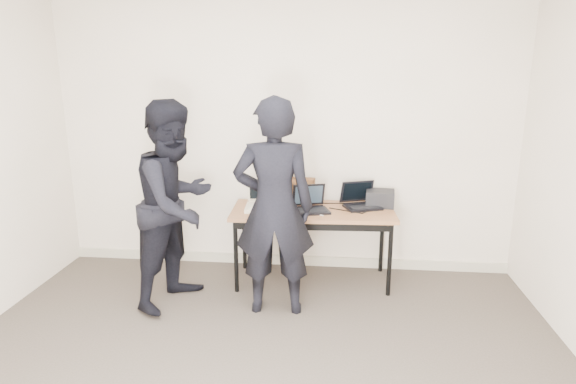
# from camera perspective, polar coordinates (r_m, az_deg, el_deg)

# --- Properties ---
(room) EXTENTS (4.60, 4.60, 2.80)m
(room) POSITION_cam_1_polar(r_m,az_deg,el_deg) (2.56, -5.75, -0.34)
(room) COLOR #443B33
(room) RESTS_ON ground
(desk) EXTENTS (1.53, 0.71, 0.72)m
(desk) POSITION_cam_1_polar(r_m,az_deg,el_deg) (4.49, 2.96, -2.84)
(desk) COLOR brown
(desk) RESTS_ON ground
(laptop_beige) EXTENTS (0.35, 0.34, 0.26)m
(laptop_beige) POSITION_cam_1_polar(r_m,az_deg,el_deg) (4.50, -2.91, -1.31)
(laptop_beige) COLOR beige
(laptop_beige) RESTS_ON desk
(laptop_center) EXTENTS (0.37, 0.37, 0.23)m
(laptop_center) POSITION_cam_1_polar(r_m,az_deg,el_deg) (4.44, 2.71, -1.54)
(laptop_center) COLOR black
(laptop_center) RESTS_ON desk
(laptop_right) EXTENTS (0.41, 0.40, 0.24)m
(laptop_right) POSITION_cam_1_polar(r_m,az_deg,el_deg) (4.60, 8.57, -1.10)
(laptop_right) COLOR black
(laptop_right) RESTS_ON desk
(leather_satchel) EXTENTS (0.38, 0.22, 0.25)m
(leather_satchel) POSITION_cam_1_polar(r_m,az_deg,el_deg) (4.67, 0.90, 0.24)
(leather_satchel) COLOR brown
(leather_satchel) RESTS_ON desk
(tissue) EXTENTS (0.14, 0.11, 0.08)m
(tissue) POSITION_cam_1_polar(r_m,az_deg,el_deg) (4.63, 1.29, 2.12)
(tissue) COLOR white
(tissue) RESTS_ON leather_satchel
(equipment_box) EXTENTS (0.28, 0.25, 0.15)m
(equipment_box) POSITION_cam_1_polar(r_m,az_deg,el_deg) (4.65, 10.86, -0.73)
(equipment_box) COLOR black
(equipment_box) RESTS_ON desk
(power_brick) EXTENTS (0.08, 0.06, 0.03)m
(power_brick) POSITION_cam_1_polar(r_m,az_deg,el_deg) (4.32, -0.06, -2.48)
(power_brick) COLOR black
(power_brick) RESTS_ON desk
(cables) EXTENTS (1.16, 0.43, 0.01)m
(cables) POSITION_cam_1_polar(r_m,az_deg,el_deg) (4.47, 3.55, -2.08)
(cables) COLOR black
(cables) RESTS_ON desk
(person_typist) EXTENTS (0.69, 0.49, 1.80)m
(person_typist) POSITION_cam_1_polar(r_m,az_deg,el_deg) (3.89, -1.67, -1.90)
(person_typist) COLOR black
(person_typist) RESTS_ON ground
(person_observer) EXTENTS (0.94, 1.04, 1.76)m
(person_observer) POSITION_cam_1_polar(r_m,az_deg,el_deg) (4.18, -13.10, -1.43)
(person_observer) COLOR black
(person_observer) RESTS_ON ground
(baseboard) EXTENTS (4.50, 0.03, 0.10)m
(baseboard) POSITION_cam_1_polar(r_m,az_deg,el_deg) (5.08, -0.43, -8.03)
(baseboard) COLOR #BAB29A
(baseboard) RESTS_ON ground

